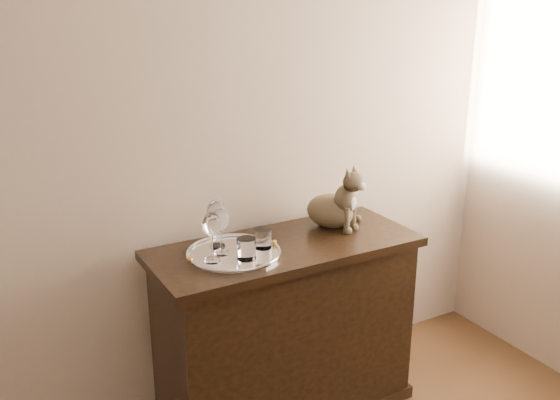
% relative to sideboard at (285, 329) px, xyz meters
% --- Properties ---
extents(wall_back, '(4.00, 0.10, 2.70)m').
position_rel_sideboard_xyz_m(wall_back, '(-0.60, 0.31, 0.93)').
color(wall_back, '#C4AC93').
rests_on(wall_back, ground).
extents(sideboard, '(1.20, 0.50, 0.85)m').
position_rel_sideboard_xyz_m(sideboard, '(0.00, 0.00, 0.00)').
color(sideboard, black).
rests_on(sideboard, ground).
extents(tray, '(0.40, 0.40, 0.01)m').
position_rel_sideboard_xyz_m(tray, '(-0.25, 0.00, 0.43)').
color(tray, white).
rests_on(tray, sideboard).
extents(wine_glass_b, '(0.08, 0.08, 0.21)m').
position_rel_sideboard_xyz_m(wine_glass_b, '(-0.28, 0.10, 0.54)').
color(wine_glass_b, silver).
rests_on(wine_glass_b, tray).
extents(wine_glass_c, '(0.08, 0.08, 0.21)m').
position_rel_sideboard_xyz_m(wine_glass_c, '(-0.36, -0.02, 0.54)').
color(wine_glass_c, white).
rests_on(wine_glass_c, tray).
extents(wine_glass_d, '(0.07, 0.07, 0.20)m').
position_rel_sideboard_xyz_m(wine_glass_d, '(-0.29, 0.03, 0.53)').
color(wine_glass_d, white).
rests_on(wine_glass_d, tray).
extents(tumbler_b, '(0.08, 0.08, 0.09)m').
position_rel_sideboard_xyz_m(tumbler_b, '(-0.23, -0.08, 0.48)').
color(tumbler_b, silver).
rests_on(tumbler_b, tray).
extents(tumbler_c, '(0.07, 0.07, 0.08)m').
position_rel_sideboard_xyz_m(tumbler_c, '(-0.11, -0.01, 0.48)').
color(tumbler_c, silver).
rests_on(tumbler_c, tray).
extents(cat, '(0.39, 0.38, 0.31)m').
position_rel_sideboard_xyz_m(cat, '(0.30, 0.09, 0.58)').
color(cat, '#483B2B').
rests_on(cat, sideboard).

